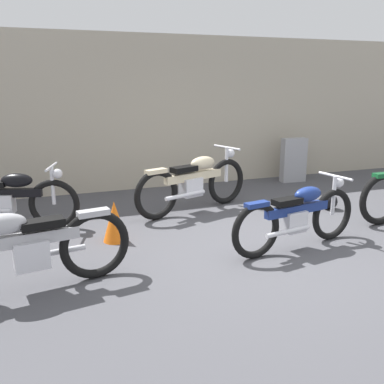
{
  "coord_description": "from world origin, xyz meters",
  "views": [
    {
      "loc": [
        -2.71,
        -4.61,
        2.08
      ],
      "look_at": [
        -0.64,
        1.0,
        0.55
      ],
      "focal_mm": 40.61,
      "sensor_mm": 36.0,
      "label": 1
    }
  ],
  "objects_px": {
    "stone_marker": "(293,160)",
    "traffic_cone": "(115,221)",
    "motorcycle_blue": "(298,216)",
    "helmet": "(329,201)",
    "motorcycle_cream": "(194,182)",
    "motorcycle_black": "(7,199)",
    "motorcycle_silver": "(23,249)"
  },
  "relations": [
    {
      "from": "helmet",
      "to": "motorcycle_cream",
      "type": "distance_m",
      "value": 2.28
    },
    {
      "from": "traffic_cone",
      "to": "motorcycle_blue",
      "type": "bearing_deg",
      "value": -26.27
    },
    {
      "from": "traffic_cone",
      "to": "motorcycle_black",
      "type": "bearing_deg",
      "value": 143.34
    },
    {
      "from": "helmet",
      "to": "motorcycle_blue",
      "type": "distance_m",
      "value": 2.0
    },
    {
      "from": "motorcycle_cream",
      "to": "motorcycle_silver",
      "type": "bearing_deg",
      "value": -159.5
    },
    {
      "from": "stone_marker",
      "to": "helmet",
      "type": "relative_size",
      "value": 3.47
    },
    {
      "from": "stone_marker",
      "to": "motorcycle_cream",
      "type": "bearing_deg",
      "value": -154.47
    },
    {
      "from": "helmet",
      "to": "motorcycle_cream",
      "type": "xyz_separation_m",
      "value": [
        -2.15,
        0.7,
        0.35
      ]
    },
    {
      "from": "motorcycle_blue",
      "to": "motorcycle_black",
      "type": "xyz_separation_m",
      "value": [
        -3.48,
        2.05,
        0.02
      ]
    },
    {
      "from": "motorcycle_cream",
      "to": "motorcycle_blue",
      "type": "height_order",
      "value": "motorcycle_cream"
    },
    {
      "from": "motorcycle_cream",
      "to": "motorcycle_black",
      "type": "relative_size",
      "value": 1.07
    },
    {
      "from": "stone_marker",
      "to": "traffic_cone",
      "type": "xyz_separation_m",
      "value": [
        -4.21,
        -2.24,
        -0.19
      ]
    },
    {
      "from": "motorcycle_cream",
      "to": "stone_marker",
      "type": "bearing_deg",
      "value": 7.06
    },
    {
      "from": "traffic_cone",
      "to": "motorcycle_blue",
      "type": "xyz_separation_m",
      "value": [
        2.13,
        -1.05,
        0.15
      ]
    },
    {
      "from": "motorcycle_blue",
      "to": "motorcycle_black",
      "type": "bearing_deg",
      "value": 139.45
    },
    {
      "from": "motorcycle_blue",
      "to": "motorcycle_black",
      "type": "distance_m",
      "value": 4.04
    },
    {
      "from": "motorcycle_cream",
      "to": "motorcycle_blue",
      "type": "distance_m",
      "value": 2.1
    },
    {
      "from": "stone_marker",
      "to": "motorcycle_black",
      "type": "bearing_deg",
      "value": -167.42
    },
    {
      "from": "traffic_cone",
      "to": "motorcycle_silver",
      "type": "relative_size",
      "value": 0.25
    },
    {
      "from": "helmet",
      "to": "motorcycle_silver",
      "type": "distance_m",
      "value": 4.96
    },
    {
      "from": "stone_marker",
      "to": "motorcycle_cream",
      "type": "xyz_separation_m",
      "value": [
        -2.73,
        -1.3,
        0.02
      ]
    },
    {
      "from": "stone_marker",
      "to": "helmet",
      "type": "bearing_deg",
      "value": -106.19
    },
    {
      "from": "stone_marker",
      "to": "motorcycle_black",
      "type": "relative_size",
      "value": 0.46
    },
    {
      "from": "helmet",
      "to": "traffic_cone",
      "type": "distance_m",
      "value": 3.64
    },
    {
      "from": "motorcycle_cream",
      "to": "motorcycle_blue",
      "type": "xyz_separation_m",
      "value": [
        0.65,
        -1.99,
        -0.06
      ]
    },
    {
      "from": "stone_marker",
      "to": "helmet",
      "type": "height_order",
      "value": "stone_marker"
    },
    {
      "from": "motorcycle_blue",
      "to": "motorcycle_silver",
      "type": "bearing_deg",
      "value": 171.97
    },
    {
      "from": "motorcycle_cream",
      "to": "motorcycle_silver",
      "type": "height_order",
      "value": "motorcycle_cream"
    },
    {
      "from": "helmet",
      "to": "motorcycle_black",
      "type": "bearing_deg",
      "value": 171.35
    },
    {
      "from": "stone_marker",
      "to": "motorcycle_silver",
      "type": "distance_m",
      "value": 6.32
    },
    {
      "from": "helmet",
      "to": "stone_marker",
      "type": "bearing_deg",
      "value": 73.81
    },
    {
      "from": "motorcycle_blue",
      "to": "motorcycle_silver",
      "type": "xyz_separation_m",
      "value": [
        -3.25,
        -0.11,
        0.04
      ]
    }
  ]
}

